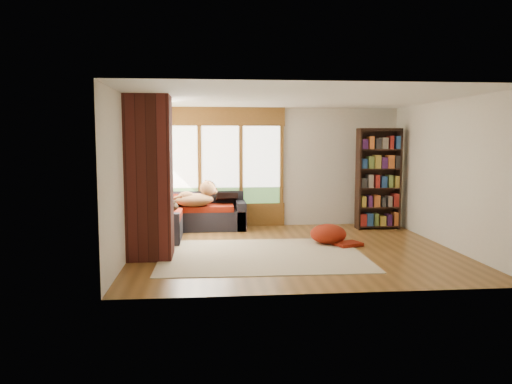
{
  "coord_description": "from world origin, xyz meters",
  "views": [
    {
      "loc": [
        -1.46,
        -8.42,
        1.9
      ],
      "look_at": [
        -0.6,
        0.6,
        0.95
      ],
      "focal_mm": 35.0,
      "sensor_mm": 36.0,
      "label": 1
    }
  ],
  "objects_px": {
    "bookshelf": "(378,179)",
    "dog_tan": "(198,195)",
    "dog_brindle": "(162,201)",
    "sectional_sofa": "(185,219)",
    "area_rug": "(262,255)",
    "brick_chimney": "(150,178)",
    "pouf": "(328,233)"
  },
  "relations": [
    {
      "from": "area_rug",
      "to": "sectional_sofa",
      "type": "bearing_deg",
      "value": 123.09
    },
    {
      "from": "dog_tan",
      "to": "dog_brindle",
      "type": "relative_size",
      "value": 1.08
    },
    {
      "from": "area_rug",
      "to": "dog_tan",
      "type": "bearing_deg",
      "value": 115.75
    },
    {
      "from": "brick_chimney",
      "to": "dog_brindle",
      "type": "bearing_deg",
      "value": 87.71
    },
    {
      "from": "sectional_sofa",
      "to": "area_rug",
      "type": "xyz_separation_m",
      "value": [
        1.36,
        -2.09,
        -0.3
      ]
    },
    {
      "from": "dog_tan",
      "to": "dog_brindle",
      "type": "xyz_separation_m",
      "value": [
        -0.66,
        -0.76,
        -0.02
      ]
    },
    {
      "from": "sectional_sofa",
      "to": "pouf",
      "type": "distance_m",
      "value": 2.96
    },
    {
      "from": "area_rug",
      "to": "pouf",
      "type": "height_order",
      "value": "pouf"
    },
    {
      "from": "area_rug",
      "to": "dog_brindle",
      "type": "height_order",
      "value": "dog_brindle"
    },
    {
      "from": "bookshelf",
      "to": "dog_brindle",
      "type": "relative_size",
      "value": 2.46
    },
    {
      "from": "sectional_sofa",
      "to": "bookshelf",
      "type": "distance_m",
      "value": 4.17
    },
    {
      "from": "brick_chimney",
      "to": "dog_brindle",
      "type": "height_order",
      "value": "brick_chimney"
    },
    {
      "from": "brick_chimney",
      "to": "bookshelf",
      "type": "height_order",
      "value": "brick_chimney"
    },
    {
      "from": "sectional_sofa",
      "to": "brick_chimney",
      "type": "bearing_deg",
      "value": -103.79
    },
    {
      "from": "sectional_sofa",
      "to": "dog_tan",
      "type": "distance_m",
      "value": 0.57
    },
    {
      "from": "brick_chimney",
      "to": "bookshelf",
      "type": "distance_m",
      "value": 5.05
    },
    {
      "from": "brick_chimney",
      "to": "sectional_sofa",
      "type": "bearing_deg",
      "value": 77.71
    },
    {
      "from": "bookshelf",
      "to": "pouf",
      "type": "distance_m",
      "value": 2.2
    },
    {
      "from": "dog_brindle",
      "to": "dog_tan",
      "type": "bearing_deg",
      "value": -72.46
    },
    {
      "from": "dog_tan",
      "to": "pouf",
      "type": "bearing_deg",
      "value": -47.38
    },
    {
      "from": "pouf",
      "to": "area_rug",
      "type": "bearing_deg",
      "value": -147.88
    },
    {
      "from": "area_rug",
      "to": "dog_brindle",
      "type": "relative_size",
      "value": 3.83
    },
    {
      "from": "pouf",
      "to": "dog_brindle",
      "type": "xyz_separation_m",
      "value": [
        -3.06,
        0.68,
        0.56
      ]
    },
    {
      "from": "brick_chimney",
      "to": "dog_tan",
      "type": "relative_size",
      "value": 2.78
    },
    {
      "from": "bookshelf",
      "to": "dog_brindle",
      "type": "distance_m",
      "value": 4.55
    },
    {
      "from": "brick_chimney",
      "to": "area_rug",
      "type": "relative_size",
      "value": 0.78
    },
    {
      "from": "area_rug",
      "to": "bookshelf",
      "type": "bearing_deg",
      "value": 39.47
    },
    {
      "from": "bookshelf",
      "to": "dog_tan",
      "type": "distance_m",
      "value": 3.84
    },
    {
      "from": "dog_brindle",
      "to": "sectional_sofa",
      "type": "bearing_deg",
      "value": -65.34
    },
    {
      "from": "bookshelf",
      "to": "dog_tan",
      "type": "height_order",
      "value": "bookshelf"
    },
    {
      "from": "pouf",
      "to": "dog_brindle",
      "type": "relative_size",
      "value": 0.76
    },
    {
      "from": "brick_chimney",
      "to": "bookshelf",
      "type": "xyz_separation_m",
      "value": [
        4.54,
        2.21,
        -0.23
      ]
    }
  ]
}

